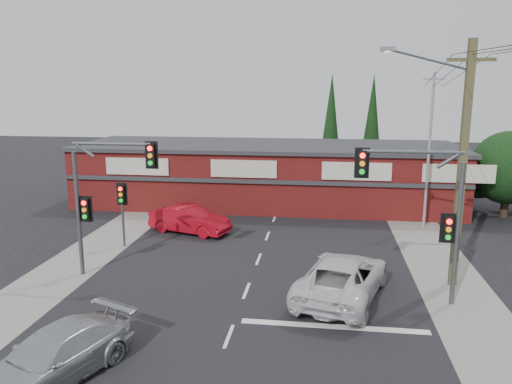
# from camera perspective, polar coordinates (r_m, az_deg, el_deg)

# --- Properties ---
(ground) EXTENTS (120.00, 120.00, 0.00)m
(ground) POSITION_cam_1_polar(r_m,az_deg,el_deg) (19.73, -1.64, -12.56)
(ground) COLOR black
(ground) RESTS_ON ground
(road_strip) EXTENTS (14.00, 70.00, 0.01)m
(road_strip) POSITION_cam_1_polar(r_m,az_deg,el_deg) (24.32, 0.30, -7.69)
(road_strip) COLOR black
(road_strip) RESTS_ON ground
(verge_left) EXTENTS (3.00, 70.00, 0.02)m
(verge_left) POSITION_cam_1_polar(r_m,az_deg,el_deg) (26.72, -18.21, -6.47)
(verge_left) COLOR gray
(verge_left) RESTS_ON ground
(verge_right) EXTENTS (3.00, 70.00, 0.02)m
(verge_right) POSITION_cam_1_polar(r_m,az_deg,el_deg) (24.76, 20.41, -8.10)
(verge_right) COLOR gray
(verge_right) RESTS_ON ground
(stop_line) EXTENTS (6.50, 0.35, 0.01)m
(stop_line) POSITION_cam_1_polar(r_m,az_deg,el_deg) (18.16, 8.90, -14.95)
(stop_line) COLOR silver
(stop_line) RESTS_ON ground
(white_suv) EXTENTS (4.29, 6.57, 1.68)m
(white_suv) POSITION_cam_1_polar(r_m,az_deg,el_deg) (20.19, 9.83, -9.56)
(white_suv) COLOR silver
(white_suv) RESTS_ON ground
(silver_suv) EXTENTS (3.80, 5.38, 1.45)m
(silver_suv) POSITION_cam_1_polar(r_m,az_deg,el_deg) (15.92, -22.06, -16.97)
(silver_suv) COLOR #ADB0B2
(silver_suv) RESTS_ON ground
(red_sedan) EXTENTS (4.95, 2.97, 1.54)m
(red_sedan) POSITION_cam_1_polar(r_m,az_deg,el_deg) (28.64, -7.58, -3.14)
(red_sedan) COLOR #A40A17
(red_sedan) RESTS_ON ground
(lane_dashes) EXTENTS (0.12, 47.60, 0.01)m
(lane_dashes) POSITION_cam_1_polar(r_m,az_deg,el_deg) (24.32, 0.30, -7.67)
(lane_dashes) COLOR silver
(lane_dashes) RESTS_ON ground
(shop_building) EXTENTS (27.30, 8.40, 4.22)m
(shop_building) POSITION_cam_1_polar(r_m,az_deg,el_deg) (35.44, 1.23, 2.15)
(shop_building) COLOR #4A0F0E
(shop_building) RESTS_ON ground
(tree_cluster) EXTENTS (5.90, 5.10, 5.50)m
(tree_cluster) POSITION_cam_1_polar(r_m,az_deg,el_deg) (35.55, 26.93, 2.12)
(tree_cluster) COLOR #2D2116
(tree_cluster) RESTS_ON ground
(conifer_near) EXTENTS (1.80, 1.80, 9.25)m
(conifer_near) POSITION_cam_1_polar(r_m,az_deg,el_deg) (41.79, 8.56, 8.14)
(conifer_near) COLOR #2D2116
(conifer_near) RESTS_ON ground
(conifer_far) EXTENTS (1.80, 1.80, 9.25)m
(conifer_far) POSITION_cam_1_polar(r_m,az_deg,el_deg) (43.97, 13.15, 8.15)
(conifer_far) COLOR #2D2116
(conifer_far) RESTS_ON ground
(traffic_mast_left) EXTENTS (3.77, 0.27, 5.97)m
(traffic_mast_left) POSITION_cam_1_polar(r_m,az_deg,el_deg) (22.25, -17.39, 0.38)
(traffic_mast_left) COLOR #47494C
(traffic_mast_left) RESTS_ON ground
(traffic_mast_right) EXTENTS (3.96, 0.27, 5.97)m
(traffic_mast_right) POSITION_cam_1_polar(r_m,az_deg,el_deg) (19.57, 19.04, -1.22)
(traffic_mast_right) COLOR #47494C
(traffic_mast_right) RESTS_ON ground
(pedestal_signal) EXTENTS (0.55, 0.27, 3.38)m
(pedestal_signal) POSITION_cam_1_polar(r_m,az_deg,el_deg) (26.44, -15.07, -1.08)
(pedestal_signal) COLOR #47494C
(pedestal_signal) RESTS_ON ground
(utility_pole) EXTENTS (4.38, 0.59, 10.00)m
(utility_pole) POSITION_cam_1_polar(r_m,az_deg,el_deg) (21.56, 22.23, 3.64)
(utility_pole) COLOR brown
(utility_pole) RESTS_ON ground
(steel_pole) EXTENTS (1.20, 0.16, 9.00)m
(steel_pole) POSITION_cam_1_polar(r_m,az_deg,el_deg) (30.51, 19.18, 4.76)
(steel_pole) COLOR gray
(steel_pole) RESTS_ON ground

